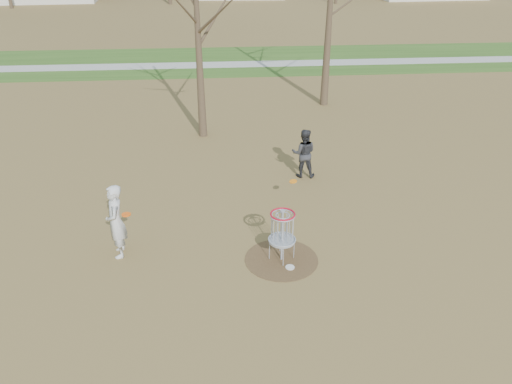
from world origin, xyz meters
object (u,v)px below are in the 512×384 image
(disc_grounded, at_px, (290,267))
(disc_golf_basket, at_px, (282,228))
(player_standing, at_px, (116,222))
(player_throwing, at_px, (304,153))

(disc_grounded, distance_m, disc_golf_basket, 0.98)
(player_standing, relative_size, player_throwing, 1.17)
(player_throwing, xyz_separation_m, disc_grounded, (-1.13, -4.95, -0.79))
(player_standing, height_order, player_throwing, player_standing)
(player_standing, distance_m, disc_grounded, 4.31)
(player_standing, distance_m, player_throwing, 6.61)
(player_standing, xyz_separation_m, disc_golf_basket, (3.95, -0.56, -0.03))
(player_standing, height_order, disc_golf_basket, player_standing)
(player_standing, relative_size, disc_golf_basket, 1.40)
(player_throwing, distance_m, disc_golf_basket, 4.77)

